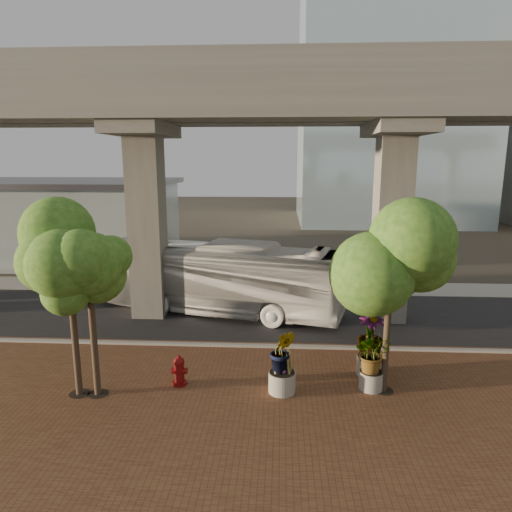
{
  "coord_description": "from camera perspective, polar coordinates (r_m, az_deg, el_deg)",
  "views": [
    {
      "loc": [
        0.69,
        -20.22,
        7.86
      ],
      "look_at": [
        -0.48,
        0.5,
        3.5
      ],
      "focal_mm": 32.0,
      "sensor_mm": 36.0,
      "label": 1
    }
  ],
  "objects": [
    {
      "name": "ground",
      "position": [
        21.71,
        1.22,
        -9.36
      ],
      "size": [
        160.0,
        160.0,
        0.0
      ],
      "primitive_type": "plane",
      "color": "#332C25",
      "rests_on": "ground"
    },
    {
      "name": "brick_plaza",
      "position": [
        14.53,
        0.01,
        -20.74
      ],
      "size": [
        70.0,
        13.0,
        0.06
      ],
      "primitive_type": "cube",
      "color": "brown",
      "rests_on": "ground"
    },
    {
      "name": "asphalt_road",
      "position": [
        23.58,
        1.39,
        -7.56
      ],
      "size": [
        90.0,
        8.0,
        0.04
      ],
      "primitive_type": "cube",
      "color": "black",
      "rests_on": "ground"
    },
    {
      "name": "curb_strip",
      "position": [
        19.83,
        1.01,
        -11.24
      ],
      "size": [
        70.0,
        0.25,
        0.16
      ],
      "primitive_type": "cube",
      "color": "#A09D95",
      "rests_on": "ground"
    },
    {
      "name": "far_sidewalk",
      "position": [
        28.82,
        1.75,
        -3.9
      ],
      "size": [
        90.0,
        3.0,
        0.06
      ],
      "primitive_type": "cube",
      "color": "#A09D95",
      "rests_on": "ground"
    },
    {
      "name": "transit_viaduct",
      "position": [
        22.24,
        1.49,
        10.39
      ],
      "size": [
        72.0,
        5.6,
        12.4
      ],
      "color": "gray",
      "rests_on": "ground"
    },
    {
      "name": "station_pavilion",
      "position": [
        41.97,
        -26.4,
        4.29
      ],
      "size": [
        23.0,
        13.0,
        6.3
      ],
      "color": "#AFC6C8",
      "rests_on": "ground"
    },
    {
      "name": "transit_bus",
      "position": [
        23.89,
        -5.06,
        -2.74
      ],
      "size": [
        13.65,
        6.53,
        3.71
      ],
      "primitive_type": "imported",
      "rotation": [
        0.0,
        0.0,
        1.3
      ],
      "color": "silver",
      "rests_on": "ground"
    },
    {
      "name": "fire_hydrant",
      "position": [
        16.8,
        -9.55,
        -13.95
      ],
      "size": [
        0.55,
        0.5,
        1.11
      ],
      "color": "#690B0C",
      "rests_on": "ground"
    },
    {
      "name": "planter_front",
      "position": [
        16.5,
        14.35,
        -12.0
      ],
      "size": [
        1.84,
        1.84,
        2.02
      ],
      "color": "#A09B91",
      "rests_on": "ground"
    },
    {
      "name": "planter_right",
      "position": [
        17.45,
        14.12,
        -9.82
      ],
      "size": [
        2.26,
        2.26,
        2.41
      ],
      "color": "#99968B",
      "rests_on": "ground"
    },
    {
      "name": "planter_left",
      "position": [
        15.78,
        3.32,
        -12.18
      ],
      "size": [
        2.06,
        2.06,
        2.27
      ],
      "color": "#A7A396",
      "rests_on": "ground"
    },
    {
      "name": "street_tree_far_west",
      "position": [
        15.74,
        -22.49,
        0.2
      ],
      "size": [
        3.93,
        3.93,
        6.68
      ],
      "color": "#403124",
      "rests_on": "ground"
    },
    {
      "name": "street_tree_near_west",
      "position": [
        15.66,
        -20.16,
        -2.37
      ],
      "size": [
        3.1,
        3.1,
        5.58
      ],
      "color": "#403124",
      "rests_on": "ground"
    },
    {
      "name": "street_tree_near_east",
      "position": [
        15.42,
        16.59,
        -0.08
      ],
      "size": [
        4.39,
        4.39,
        6.76
      ],
      "color": "#403124",
      "rests_on": "ground"
    },
    {
      "name": "streetlamp_west",
      "position": [
        27.6,
        -14.31,
        6.07
      ],
      "size": [
        0.45,
        1.3,
        8.99
      ],
      "color": "#313236",
      "rests_on": "ground"
    },
    {
      "name": "streetlamp_east",
      "position": [
        27.5,
        17.75,
        5.29
      ],
      "size": [
        0.42,
        1.24,
        8.53
      ],
      "color": "#303035",
      "rests_on": "ground"
    }
  ]
}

